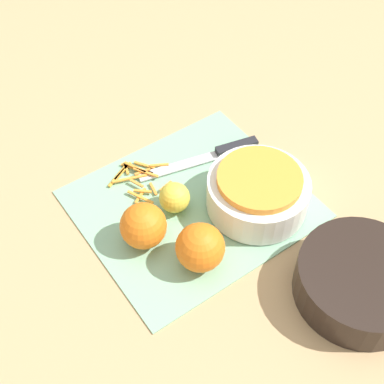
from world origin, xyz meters
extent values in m
plane|color=tan|center=(0.00, 0.00, 0.00)|extent=(4.00, 4.00, 0.00)
cube|color=#84B793|center=(0.00, 0.00, 0.00)|extent=(0.40, 0.36, 0.01)
cylinder|color=silver|center=(-0.09, 0.07, 0.04)|extent=(0.19, 0.19, 0.06)
cylinder|color=orange|center=(-0.09, 0.07, 0.08)|extent=(0.15, 0.15, 0.02)
cylinder|color=black|center=(-0.11, 0.31, 0.03)|extent=(0.21, 0.21, 0.07)
cube|color=#232328|center=(-0.15, -0.06, 0.01)|extent=(0.09, 0.04, 0.02)
cube|color=silver|center=(-0.03, -0.09, 0.01)|extent=(0.17, 0.06, 0.00)
sphere|color=orange|center=(0.12, 0.02, 0.05)|extent=(0.08, 0.08, 0.08)
sphere|color=orange|center=(0.06, 0.11, 0.05)|extent=(0.08, 0.08, 0.08)
sphere|color=gold|center=(0.03, -0.01, 0.03)|extent=(0.06, 0.06, 0.06)
cube|color=orange|center=(0.04, -0.13, 0.01)|extent=(0.04, 0.06, 0.00)
cube|color=orange|center=(0.03, -0.11, 0.01)|extent=(0.03, 0.05, 0.00)
cube|color=orange|center=(0.06, -0.09, 0.01)|extent=(0.02, 0.03, 0.00)
cube|color=orange|center=(0.02, -0.06, 0.01)|extent=(0.03, 0.01, 0.00)
cube|color=gold|center=(0.08, -0.14, 0.01)|extent=(0.06, 0.03, 0.00)
cube|color=orange|center=(0.07, -0.06, 0.01)|extent=(0.03, 0.05, 0.00)
cube|color=orange|center=(0.04, -0.12, 0.01)|extent=(0.03, 0.01, 0.00)
cube|color=orange|center=(0.04, -0.07, 0.01)|extent=(0.01, 0.03, 0.00)
cube|color=orange|center=(0.07, -0.07, 0.01)|extent=(0.04, 0.02, 0.00)
cube|color=orange|center=(0.06, -0.07, 0.01)|extent=(0.03, 0.03, 0.00)
cube|color=orange|center=(0.07, -0.11, 0.01)|extent=(0.07, 0.03, 0.00)
cube|color=orange|center=(0.07, -0.14, 0.01)|extent=(0.05, 0.03, 0.00)
cube|color=orange|center=(0.02, -0.13, 0.01)|extent=(0.03, 0.04, 0.00)
cube|color=orange|center=(0.06, -0.14, 0.01)|extent=(0.01, 0.03, 0.00)
cube|color=orange|center=(0.04, -0.13, 0.01)|extent=(0.02, 0.05, 0.00)
cube|color=orange|center=(0.00, -0.11, 0.01)|extent=(0.03, 0.02, 0.00)
camera|label=1|loc=(0.36, 0.51, 0.78)|focal=50.00mm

